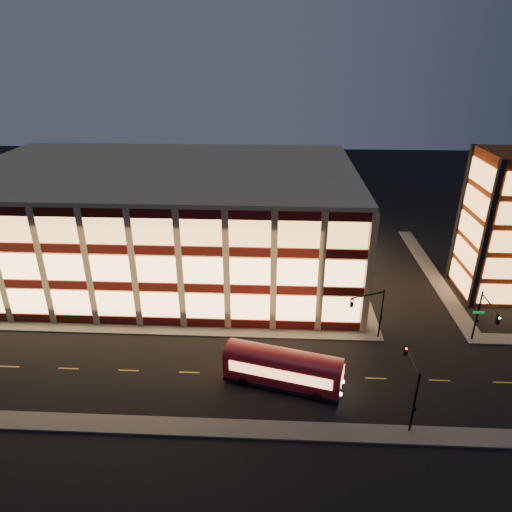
{
  "coord_description": "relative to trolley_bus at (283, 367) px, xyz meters",
  "views": [
    {
      "loc": [
        12.23,
        -41.12,
        28.98
      ],
      "look_at": [
        9.83,
        8.0,
        6.16
      ],
      "focal_mm": 32.0,
      "sensor_mm": 36.0,
      "label": 1
    }
  ],
  "objects": [
    {
      "name": "trolley_bus",
      "position": [
        0.0,
        0.0,
        0.0
      ],
      "size": [
        11.19,
        5.31,
        3.68
      ],
      "rotation": [
        0.0,
        0.0,
        -0.25
      ],
      "color": "maroon",
      "rests_on": "ground"
    },
    {
      "name": "traffic_signal_far",
      "position": [
        9.15,
        7.48,
        2.07
      ],
      "size": [
        3.79,
        1.87,
        6.0
      ],
      "color": "black",
      "rests_on": "ground"
    },
    {
      "name": "sidewalk_tower_west",
      "position": [
        20.94,
        24.24,
        -1.96
      ],
      "size": [
        2.0,
        30.0,
        0.15
      ],
      "primitive_type": "cube",
      "color": "#514F4C",
      "rests_on": "ground"
    },
    {
      "name": "traffic_signal_right",
      "position": [
        20.44,
        6.62,
        2.06
      ],
      "size": [
        1.2,
        4.37,
        6.0
      ],
      "color": "black",
      "rests_on": "ground"
    },
    {
      "name": "ground",
      "position": [
        -13.06,
        7.24,
        -2.04
      ],
      "size": [
        200.0,
        200.0,
        0.0
      ],
      "primitive_type": "plane",
      "color": "black",
      "rests_on": "ground"
    },
    {
      "name": "sidewalk_office_east",
      "position": [
        9.94,
        24.24,
        -1.96
      ],
      "size": [
        2.0,
        30.0,
        0.15
      ],
      "primitive_type": "cube",
      "color": "#514F4C",
      "rests_on": "ground"
    },
    {
      "name": "stair_tower",
      "position": [
        26.89,
        19.2,
        6.95
      ],
      "size": [
        8.6,
        8.6,
        18.0
      ],
      "color": "#8C3814",
      "rests_on": "ground"
    },
    {
      "name": "traffic_signal_near",
      "position": [
        10.44,
        -3.79,
        2.09
      ],
      "size": [
        0.32,
        4.45,
        6.0
      ],
      "color": "black",
      "rests_on": "ground"
    },
    {
      "name": "sidewalk_near",
      "position": [
        -13.06,
        -5.76,
        -1.96
      ],
      "size": [
        100.0,
        2.0,
        0.15
      ],
      "primitive_type": "cube",
      "color": "#514F4C",
      "rests_on": "ground"
    },
    {
      "name": "sidewalk_office_south",
      "position": [
        -16.06,
        8.24,
        -1.96
      ],
      "size": [
        54.0,
        2.0,
        0.15
      ],
      "primitive_type": "cube",
      "color": "#514F4C",
      "rests_on": "ground"
    },
    {
      "name": "office_building",
      "position": [
        -15.98,
        24.16,
        5.21
      ],
      "size": [
        50.45,
        30.45,
        14.5
      ],
      "color": "tan",
      "rests_on": "ground"
    }
  ]
}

